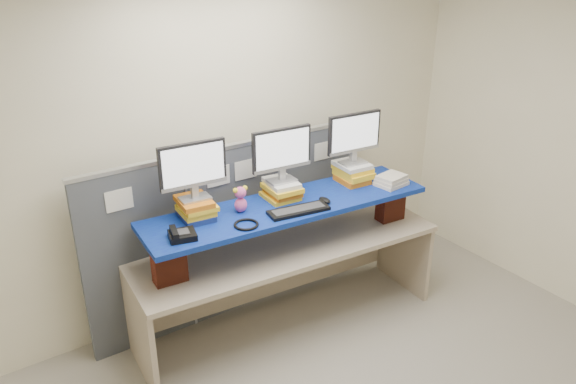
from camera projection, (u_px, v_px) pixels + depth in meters
room at (388, 251)px, 3.15m from camera, size 5.00×4.00×2.80m
cubicle_partition at (236, 229)px, 4.74m from camera, size 2.60×0.06×1.53m
desk at (288, 261)px, 4.56m from camera, size 2.59×0.94×0.77m
brick_pier_left at (169, 262)px, 3.95m from camera, size 0.24×0.14×0.32m
brick_pier_right at (391, 203)px, 4.85m from camera, size 0.24×0.14×0.32m
blue_board at (288, 206)px, 4.37m from camera, size 2.34×0.76×0.04m
book_stack_left at (196, 208)px, 4.10m from camera, size 0.28×0.32×0.15m
book_stack_center at (282, 189)px, 4.43m from camera, size 0.27×0.33×0.14m
book_stack_right at (353, 172)px, 4.73m from camera, size 0.27×0.32×0.17m
monitor_left at (193, 168)px, 3.97m from camera, size 0.50×0.16×0.43m
monitor_center at (282, 152)px, 4.30m from camera, size 0.50×0.16×0.43m
monitor_right at (354, 135)px, 4.60m from camera, size 0.50×0.16×0.43m
keyboard at (298, 210)px, 4.22m from camera, size 0.49×0.23×0.03m
mouse at (325, 200)px, 4.37m from camera, size 0.07×0.12×0.04m
desk_phone at (181, 235)px, 3.83m from camera, size 0.22×0.20×0.08m
headset at (246, 224)px, 4.01m from camera, size 0.21×0.21×0.02m
plush_toy at (241, 199)px, 4.19m from camera, size 0.12×0.09×0.20m
binder_stack at (391, 180)px, 4.68m from camera, size 0.27×0.23×0.09m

